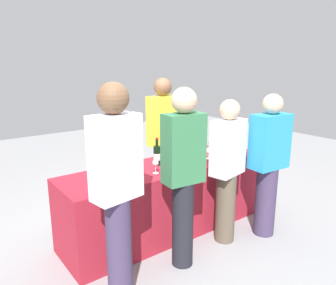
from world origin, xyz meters
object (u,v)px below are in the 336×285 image
(wine_glass_4, at_px, (222,149))
(guest_0, at_px, (117,185))
(wine_bottle_1, at_px, (123,160))
(guest_3, at_px, (268,162))
(guest_1, at_px, (183,172))
(wine_bottle_6, at_px, (204,142))
(wine_bottle_4, at_px, (171,149))
(server_pouring, at_px, (163,138))
(wine_glass_0, at_px, (112,174))
(wine_bottle_0, at_px, (92,167))
(wine_bottle_3, at_px, (157,155))
(wine_glass_3, at_px, (208,151))
(guest_2, at_px, (227,167))
(wine_bottle_2, at_px, (133,157))
(ice_bucket, at_px, (218,147))
(wine_bottle_5, at_px, (189,148))
(wine_glass_2, at_px, (169,161))
(wine_bottle_7, at_px, (225,141))
(wine_glass_1, at_px, (156,164))

(wine_glass_4, bearing_deg, guest_0, -164.17)
(wine_bottle_1, distance_m, guest_3, 1.55)
(guest_1, bearing_deg, wine_bottle_6, 44.43)
(wine_bottle_4, relative_size, server_pouring, 0.19)
(wine_glass_0, relative_size, guest_1, 0.08)
(wine_glass_4, bearing_deg, wine_bottle_0, 170.90)
(wine_bottle_3, relative_size, wine_glass_0, 2.36)
(wine_glass_3, xyz_separation_m, guest_3, (0.31, -0.61, -0.04))
(guest_1, bearing_deg, guest_2, 11.41)
(wine_bottle_2, height_order, wine_glass_0, wine_bottle_2)
(wine_bottle_6, height_order, ice_bucket, wine_bottle_6)
(wine_glass_0, relative_size, guest_0, 0.07)
(wine_bottle_5, bearing_deg, guest_0, -151.63)
(wine_bottle_0, bearing_deg, wine_bottle_5, 1.02)
(wine_bottle_2, xyz_separation_m, guest_0, (-0.62, -0.79, 0.07))
(server_pouring, bearing_deg, wine_bottle_5, 90.23)
(wine_glass_2, xyz_separation_m, guest_1, (-0.18, -0.45, 0.05))
(wine_bottle_1, xyz_separation_m, guest_0, (-0.49, -0.76, 0.07))
(wine_bottle_1, height_order, wine_bottle_4, wine_bottle_4)
(wine_bottle_4, xyz_separation_m, wine_bottle_7, (0.80, -0.09, -0.00))
(wine_bottle_3, bearing_deg, guest_2, -53.17)
(wine_bottle_5, distance_m, wine_glass_0, 1.16)
(wine_glass_0, bearing_deg, guest_2, -19.90)
(wine_bottle_7, distance_m, wine_glass_3, 0.49)
(wine_bottle_4, bearing_deg, wine_bottle_5, -19.44)
(wine_bottle_2, xyz_separation_m, guest_2, (0.71, -0.71, -0.08))
(guest_0, bearing_deg, wine_glass_1, 26.06)
(wine_bottle_6, relative_size, wine_glass_0, 2.47)
(wine_bottle_7, xyz_separation_m, guest_3, (-0.15, -0.79, -0.06))
(guest_3, bearing_deg, guest_2, 165.31)
(wine_glass_1, bearing_deg, wine_bottle_1, 127.11)
(guest_2, bearing_deg, wine_glass_3, 59.27)
(wine_glass_2, relative_size, server_pouring, 0.08)
(wine_bottle_0, bearing_deg, ice_bucket, -3.26)
(wine_bottle_2, relative_size, ice_bucket, 1.41)
(wine_glass_1, distance_m, wine_glass_4, 0.94)
(wine_bottle_1, xyz_separation_m, guest_2, (0.84, -0.68, -0.07))
(wine_bottle_0, bearing_deg, guest_1, -49.94)
(wine_glass_3, bearing_deg, wine_bottle_1, 166.92)
(wine_bottle_3, bearing_deg, wine_glass_2, -89.92)
(server_pouring, xyz_separation_m, guest_2, (0.00, -1.12, -0.10))
(wine_bottle_5, bearing_deg, wine_bottle_6, 12.90)
(wine_bottle_5, xyz_separation_m, guest_2, (-0.02, -0.64, -0.07))
(wine_bottle_3, height_order, wine_glass_0, wine_bottle_3)
(wine_bottle_6, relative_size, wine_bottle_7, 1.01)
(guest_1, bearing_deg, wine_bottle_5, 52.78)
(wine_bottle_1, relative_size, guest_3, 0.20)
(wine_bottle_2, relative_size, wine_glass_4, 2.32)
(wine_bottle_2, relative_size, wine_bottle_7, 1.04)
(guest_1, bearing_deg, wine_bottle_3, 80.97)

